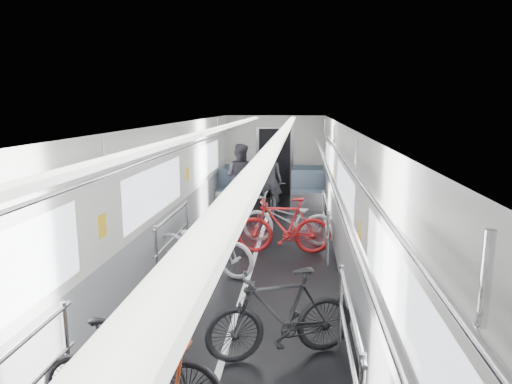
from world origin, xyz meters
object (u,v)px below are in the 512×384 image
(person_standing, at_px, (270,181))
(person_seated, at_px, (240,177))
(bike_right_far, at_px, (284,226))
(bike_left_far, at_px, (203,245))
(bike_right_near, at_px, (281,314))
(bike_left_mid, at_px, (131,371))
(bike_right_mid, at_px, (288,219))
(bike_aisle, at_px, (272,197))

(person_standing, distance_m, person_seated, 0.88)
(bike_right_far, xyz_separation_m, person_standing, (-0.47, 3.22, 0.29))
(bike_left_far, distance_m, person_standing, 4.46)
(person_standing, bearing_deg, bike_right_near, 101.98)
(bike_right_far, distance_m, person_seated, 3.77)
(bike_left_far, bearing_deg, bike_right_near, -132.24)
(bike_left_mid, distance_m, bike_left_far, 3.58)
(bike_right_mid, height_order, person_standing, person_standing)
(bike_right_near, bearing_deg, bike_left_mid, -66.01)
(person_standing, relative_size, person_seated, 0.94)
(bike_right_near, relative_size, person_standing, 1.02)
(bike_aisle, xyz_separation_m, person_standing, (-0.04, 0.10, 0.38))
(bike_right_near, height_order, bike_right_far, bike_right_far)
(bike_aisle, xyz_separation_m, person_seated, (-0.86, 0.41, 0.43))
(bike_left_mid, bearing_deg, bike_right_far, -13.71)
(bike_left_mid, height_order, bike_left_far, bike_left_mid)
(bike_left_far, bearing_deg, person_standing, 7.61)
(bike_aisle, relative_size, person_standing, 1.01)
(bike_left_mid, height_order, person_standing, person_standing)
(bike_left_far, distance_m, person_seated, 4.71)
(bike_right_near, distance_m, person_seated, 7.24)
(bike_left_far, height_order, bike_aisle, bike_left_far)
(bike_right_near, distance_m, person_standing, 6.81)
(bike_left_mid, height_order, bike_right_far, bike_right_far)
(bike_left_far, relative_size, person_seated, 1.05)
(bike_right_near, relative_size, person_seated, 0.96)
(bike_left_far, relative_size, bike_right_far, 1.04)
(bike_right_mid, bearing_deg, bike_left_mid, -3.10)
(bike_left_mid, relative_size, bike_right_near, 0.96)
(bike_left_far, xyz_separation_m, person_standing, (0.80, 4.38, 0.34))
(bike_left_mid, relative_size, person_seated, 0.92)
(bike_left_far, xyz_separation_m, bike_aisle, (0.84, 4.28, -0.04))
(bike_left_mid, bearing_deg, person_seated, 0.74)
(bike_right_mid, xyz_separation_m, person_standing, (-0.53, 2.62, 0.32))
(bike_left_far, xyz_separation_m, bike_right_far, (1.26, 1.16, 0.05))
(bike_right_near, xyz_separation_m, bike_right_mid, (-0.05, 4.16, -0.01))
(bike_left_far, relative_size, person_standing, 1.11)
(bike_left_mid, height_order, bike_aisle, bike_left_mid)
(bike_right_mid, xyz_separation_m, person_seated, (-1.35, 2.93, 0.37))
(bike_left_mid, relative_size, bike_aisle, 0.97)
(bike_left_far, bearing_deg, bike_left_mid, -159.74)
(bike_aisle, distance_m, person_seated, 1.05)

